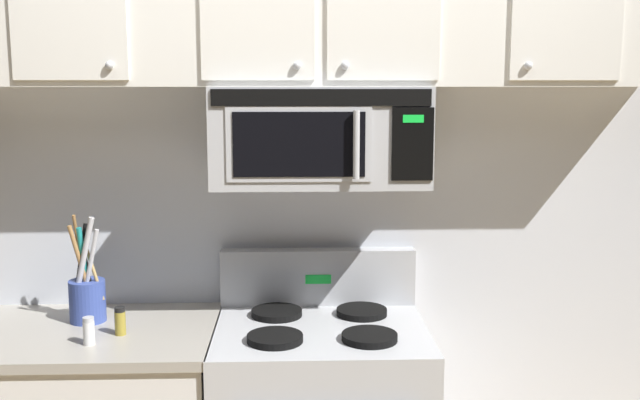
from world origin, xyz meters
TOP-DOWN VIEW (x-y plane):
  - back_wall at (0.00, 0.79)m, footprint 5.20×0.10m
  - over_range_microwave at (-0.00, 0.54)m, footprint 0.76×0.43m
  - upper_cabinets at (-0.00, 0.57)m, footprint 2.50×0.36m
  - utensil_crock_blue at (-0.85, 0.52)m, footprint 0.13×0.13m
  - salt_shaker at (-0.78, 0.28)m, footprint 0.04×0.04m
  - spice_jar at (-0.70, 0.37)m, footprint 0.04×0.04m

SIDE VIEW (x-z plane):
  - salt_shaker at x=-0.78m, z-range 0.90..0.99m
  - spice_jar at x=-0.70m, z-range 0.90..1.00m
  - utensil_crock_blue at x=-0.85m, z-range 0.81..1.20m
  - back_wall at x=0.00m, z-range 0.00..2.70m
  - over_range_microwave at x=0.00m, z-range 1.40..1.75m
  - upper_cabinets at x=0.00m, z-range 1.75..2.30m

